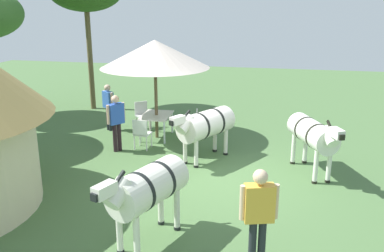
{
  "coord_description": "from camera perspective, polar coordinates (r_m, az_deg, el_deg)",
  "views": [
    {
      "loc": [
        -9.21,
        -1.36,
        4.12
      ],
      "look_at": [
        0.98,
        0.82,
        1.0
      ],
      "focal_mm": 38.9,
      "sensor_mm": 36.0,
      "label": 1
    }
  ],
  "objects": [
    {
      "name": "patio_chair_near_hut",
      "position": [
        12.05,
        -6.94,
        -0.83
      ],
      "size": [
        0.46,
        0.48,
        0.9
      ],
      "rotation": [
        0.0,
        0.0,
        -1.66
      ],
      "color": "white",
      "rests_on": "ground_plane"
    },
    {
      "name": "patio_chair_east_end",
      "position": [
        14.1,
        -6.82,
        1.76
      ],
      "size": [
        0.61,
        0.61,
        0.9
      ],
      "rotation": [
        0.0,
        0.0,
        -3.99
      ],
      "color": "silver",
      "rests_on": "ground_plane"
    },
    {
      "name": "shade_umbrella",
      "position": [
        12.65,
        -5.11,
        9.82
      ],
      "size": [
        3.3,
        3.3,
        3.04
      ],
      "color": "brown",
      "rests_on": "ground_plane"
    },
    {
      "name": "patio_dining_table",
      "position": [
        13.03,
        -4.89,
        1.17
      ],
      "size": [
        1.29,
        0.93,
        0.74
      ],
      "rotation": [
        0.0,
        0.0,
        0.05
      ],
      "color": "silver",
      "rests_on": "ground_plane"
    },
    {
      "name": "zebra_by_umbrella",
      "position": [
        10.54,
        16.3,
        -1.12
      ],
      "size": [
        2.21,
        1.2,
        1.56
      ],
      "rotation": [
        0.0,
        0.0,
        1.96
      ],
      "color": "silver",
      "rests_on": "ground_plane"
    },
    {
      "name": "patio_chair_near_lawn",
      "position": [
        12.99,
        0.22,
        0.58
      ],
      "size": [
        0.51,
        0.49,
        0.9
      ],
      "rotation": [
        0.0,
        0.0,
        0.18
      ],
      "color": "silver",
      "rests_on": "ground_plane"
    },
    {
      "name": "guest_behind_table",
      "position": [
        11.89,
        -10.36,
        1.09
      ],
      "size": [
        0.5,
        0.42,
        1.63
      ],
      "rotation": [
        0.0,
        0.0,
        5.67
      ],
      "color": "black",
      "rests_on": "ground_plane"
    },
    {
      "name": "zebra_toward_hut",
      "position": [
        7.26,
        -6.25,
        -8.5
      ],
      "size": [
        2.09,
        1.18,
        1.58
      ],
      "rotation": [
        0.0,
        0.0,
        1.21
      ],
      "color": "silver",
      "rests_on": "ground_plane"
    },
    {
      "name": "ground_plane",
      "position": [
        10.18,
        3.39,
        -7.23
      ],
      "size": [
        36.0,
        36.0,
        0.0
      ],
      "primitive_type": "plane",
      "color": "#47683B"
    },
    {
      "name": "standing_watcher",
      "position": [
        6.63,
        9.13,
        -11.37
      ],
      "size": [
        0.34,
        0.59,
        1.71
      ],
      "rotation": [
        0.0,
        0.0,
        -1.28
      ],
      "color": "black",
      "rests_on": "ground_plane"
    },
    {
      "name": "guest_beside_umbrella",
      "position": [
        13.93,
        -11.41,
        3.1
      ],
      "size": [
        0.41,
        0.46,
        1.55
      ],
      "rotation": [
        0.0,
        0.0,
        4.07
      ],
      "color": "black",
      "rests_on": "ground_plane"
    },
    {
      "name": "zebra_nearest_camera",
      "position": [
        11.04,
        1.78,
        0.15
      ],
      "size": [
        2.08,
        1.44,
        1.51
      ],
      "rotation": [
        0.0,
        0.0,
        1.05
      ],
      "color": "silver",
      "rests_on": "ground_plane"
    }
  ]
}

